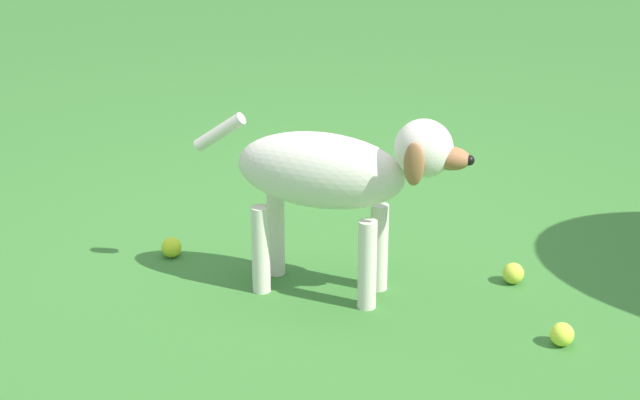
{
  "coord_description": "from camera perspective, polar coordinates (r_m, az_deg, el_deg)",
  "views": [
    {
      "loc": [
        1.68,
        -2.45,
        1.42
      ],
      "look_at": [
        0.08,
        -0.14,
        0.29
      ],
      "focal_mm": 57.99,
      "sensor_mm": 36.0,
      "label": 1
    }
  ],
  "objects": [
    {
      "name": "ground",
      "position": [
        3.29,
        0.26,
        -3.68
      ],
      "size": [
        14.0,
        14.0,
        0.0
      ],
      "primitive_type": "plane",
      "color": "#38722D"
    },
    {
      "name": "dog",
      "position": [
        2.98,
        0.9,
        1.37
      ],
      "size": [
        0.82,
        0.35,
        0.57
      ],
      "rotation": [
        0.0,
        0.0,
        0.28
      ],
      "color": "silver",
      "rests_on": "ground"
    },
    {
      "name": "tennis_ball_0",
      "position": [
        3.38,
        -8.2,
        -2.6
      ],
      "size": [
        0.07,
        0.07,
        0.07
      ],
      "primitive_type": "sphere",
      "color": "#C2DB29",
      "rests_on": "ground"
    },
    {
      "name": "tennis_ball_1",
      "position": [
        2.91,
        13.21,
        -7.23
      ],
      "size": [
        0.07,
        0.07,
        0.07
      ],
      "primitive_type": "sphere",
      "color": "#CCE43C",
      "rests_on": "ground"
    },
    {
      "name": "tennis_ball_2",
      "position": [
        3.83,
        0.64,
        0.62
      ],
      "size": [
        0.07,
        0.07,
        0.07
      ],
      "primitive_type": "sphere",
      "color": "yellow",
      "rests_on": "ground"
    },
    {
      "name": "tennis_ball_3",
      "position": [
        3.23,
        10.61,
        -4.0
      ],
      "size": [
        0.07,
        0.07,
        0.07
      ],
      "primitive_type": "sphere",
      "color": "#C6D33B",
      "rests_on": "ground"
    },
    {
      "name": "tennis_ball_4",
      "position": [
        4.04,
        0.2,
        1.8
      ],
      "size": [
        0.07,
        0.07,
        0.07
      ],
      "primitive_type": "sphere",
      "color": "#C3E238",
      "rests_on": "ground"
    }
  ]
}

